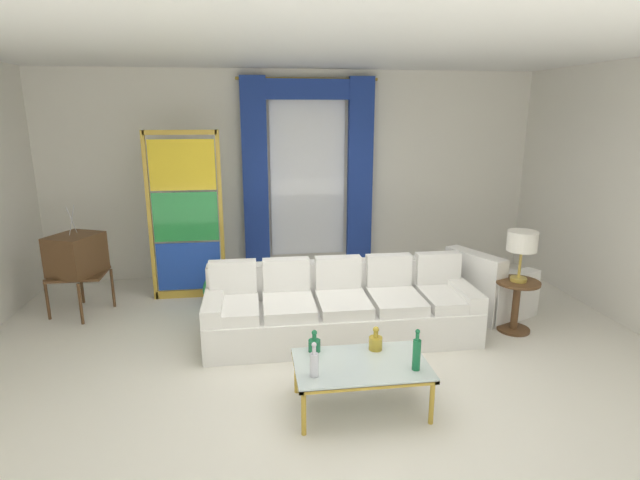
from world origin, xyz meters
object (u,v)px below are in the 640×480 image
armchair_white (487,290)px  peacock_figurine (220,291)px  coffee_table (361,367)px  bottle_ruby_flask (314,363)px  stained_glass_divider (186,220)px  bottle_crystal_tall (314,344)px  round_side_table (516,301)px  couch_white_long (340,309)px  bottle_amber_squat (376,342)px  vintage_tv (76,256)px  table_lamp_brass (522,243)px  bottle_blue_decanter (417,353)px

armchair_white → peacock_figurine: bearing=169.4°
coffee_table → armchair_white: bearing=42.2°
bottle_ruby_flask → stained_glass_divider: bearing=113.3°
bottle_crystal_tall → armchair_white: armchair_white is taller
round_side_table → stained_glass_divider: bearing=157.0°
couch_white_long → bottle_amber_squat: 1.20m
vintage_tv → round_side_table: (5.02, -1.22, -0.37)m
stained_glass_divider → table_lamp_brass: size_ratio=3.86×
bottle_amber_squat → table_lamp_brass: (1.88, 1.02, 0.55)m
bottle_amber_squat → peacock_figurine: bearing=123.8°
bottle_crystal_tall → peacock_figurine: size_ratio=0.33×
couch_white_long → coffee_table: couch_white_long is taller
coffee_table → bottle_ruby_flask: (-0.41, -0.15, 0.15)m
bottle_blue_decanter → bottle_ruby_flask: (-0.82, 0.01, -0.03)m
bottle_blue_decanter → bottle_amber_squat: bearing=121.5°
coffee_table → bottle_blue_decanter: 0.48m
stained_glass_divider → table_lamp_brass: (3.75, -1.59, -0.03)m
coffee_table → couch_white_long: bearing=86.7°
bottle_blue_decanter → bottle_amber_squat: size_ratio=1.64×
bottle_crystal_tall → stained_glass_divider: stained_glass_divider is taller
bottle_crystal_tall → bottle_ruby_flask: 0.42m
round_side_table → bottle_crystal_tall: bearing=-157.8°
stained_glass_divider → round_side_table: (3.75, -1.59, -0.70)m
bottle_crystal_tall → armchair_white: bearing=33.3°
bottle_ruby_flask → coffee_table: bearing=20.7°
bottle_blue_decanter → armchair_white: armchair_white is taller
bottle_amber_squat → stained_glass_divider: size_ratio=0.10×
bottle_amber_squat → vintage_tv: 3.87m
peacock_figurine → table_lamp_brass: (3.34, -1.17, 0.81)m
bottle_blue_decanter → round_side_table: bearing=40.6°
bottle_amber_squat → bottle_ruby_flask: bottle_ruby_flask is taller
vintage_tv → peacock_figurine: vintage_tv is taller
peacock_figurine → table_lamp_brass: 3.63m
vintage_tv → round_side_table: vintage_tv is taller
round_side_table → table_lamp_brass: 0.67m
peacock_figurine → coffee_table: bearing=-61.9°
bottle_blue_decanter → round_side_table: (1.64, 1.41, -0.20)m
vintage_tv → peacock_figurine: 1.76m
coffee_table → peacock_figurine: peacock_figurine is taller
couch_white_long → bottle_crystal_tall: 1.24m
vintage_tv → stained_glass_divider: stained_glass_divider is taller
bottle_blue_decanter → bottle_amber_squat: bottle_blue_decanter is taller
bottle_ruby_flask → bottle_crystal_tall: bearing=82.4°
couch_white_long → peacock_figurine: (-1.37, 1.01, -0.09)m
vintage_tv → peacock_figurine: size_ratio=2.24×
bottle_blue_decanter → round_side_table: 2.17m
bottle_ruby_flask → armchair_white: 3.10m
table_lamp_brass → vintage_tv: bearing=166.3°
bottle_ruby_flask → table_lamp_brass: bearing=29.6°
couch_white_long → armchair_white: bearing=11.7°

